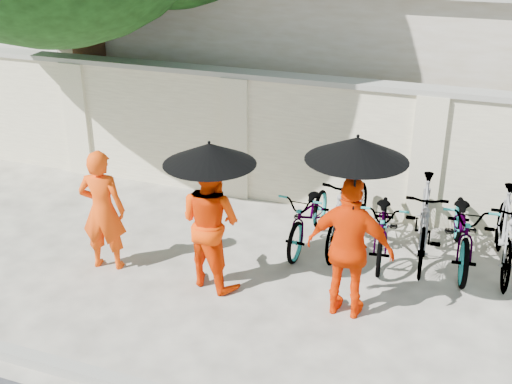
% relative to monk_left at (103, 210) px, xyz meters
% --- Properties ---
extents(ground, '(80.00, 80.00, 0.00)m').
position_rel_monk_left_xyz_m(ground, '(1.74, -0.33, -0.82)').
color(ground, beige).
extents(compound_wall, '(20.00, 0.30, 2.00)m').
position_rel_monk_left_xyz_m(compound_wall, '(2.74, 2.87, 0.18)').
color(compound_wall, '#EFE6BD').
rests_on(compound_wall, ground).
extents(building_behind, '(14.00, 6.00, 3.20)m').
position_rel_monk_left_xyz_m(building_behind, '(3.74, 6.67, 0.78)').
color(building_behind, beige).
rests_on(building_behind, ground).
extents(monk_left, '(0.67, 0.51, 1.64)m').
position_rel_monk_left_xyz_m(monk_left, '(0.00, 0.00, 0.00)').
color(monk_left, '#FF4608').
rests_on(monk_left, ground).
extents(monk_center, '(1.00, 0.88, 1.72)m').
position_rel_monk_left_xyz_m(monk_center, '(1.48, 0.12, 0.04)').
color(monk_center, '#FF3C01').
rests_on(monk_center, ground).
extents(parasol_center, '(1.10, 1.10, 0.94)m').
position_rel_monk_left_xyz_m(parasol_center, '(1.53, 0.04, 0.97)').
color(parasol_center, black).
rests_on(parasol_center, ground).
extents(monk_right, '(1.02, 0.46, 1.72)m').
position_rel_monk_left_xyz_m(monk_right, '(3.24, 0.05, 0.04)').
color(monk_right, '#F73600').
rests_on(monk_right, ground).
extents(parasol_right, '(1.10, 1.10, 1.25)m').
position_rel_monk_left_xyz_m(parasol_right, '(3.26, -0.03, 1.27)').
color(parasol_right, black).
rests_on(parasol_right, ground).
extents(bike_0, '(0.64, 1.73, 0.90)m').
position_rel_monk_left_xyz_m(bike_0, '(2.34, 1.55, -0.37)').
color(bike_0, slate).
rests_on(bike_0, ground).
extents(bike_1, '(0.67, 1.91, 1.12)m').
position_rel_monk_left_xyz_m(bike_1, '(2.85, 1.71, -0.26)').
color(bike_1, slate).
rests_on(bike_1, ground).
extents(bike_2, '(0.83, 1.80, 0.91)m').
position_rel_monk_left_xyz_m(bike_2, '(3.37, 1.61, -0.37)').
color(bike_2, slate).
rests_on(bike_2, ground).
extents(bike_3, '(0.70, 1.90, 1.12)m').
position_rel_monk_left_xyz_m(bike_3, '(3.88, 1.72, -0.26)').
color(bike_3, slate).
rests_on(bike_3, ground).
extents(bike_4, '(0.92, 1.99, 1.01)m').
position_rel_monk_left_xyz_m(bike_4, '(4.40, 1.78, -0.32)').
color(bike_4, slate).
rests_on(bike_4, ground).
extents(bike_5, '(0.66, 1.85, 1.09)m').
position_rel_monk_left_xyz_m(bike_5, '(4.91, 1.76, -0.27)').
color(bike_5, slate).
rests_on(bike_5, ground).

